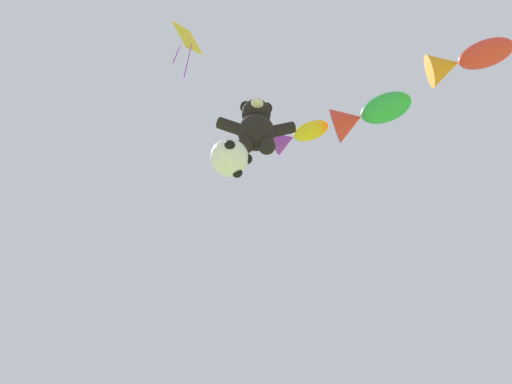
% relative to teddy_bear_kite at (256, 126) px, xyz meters
% --- Properties ---
extents(teddy_bear_kite, '(2.03, 0.89, 2.06)m').
position_rel_teddy_bear_kite_xyz_m(teddy_bear_kite, '(0.00, 0.00, 0.00)').
color(teddy_bear_kite, black).
extents(soccer_ball_kite, '(0.95, 0.94, 0.87)m').
position_rel_teddy_bear_kite_xyz_m(soccer_ball_kite, '(-0.60, -0.14, -1.52)').
color(soccer_ball_kite, white).
extents(fish_kite_goldfin, '(1.95, 1.52, 0.79)m').
position_rel_teddy_bear_kite_xyz_m(fish_kite_goldfin, '(1.50, 1.85, 2.30)').
color(fish_kite_goldfin, yellow).
extents(fish_kite_emerald, '(2.56, 2.03, 1.14)m').
position_rel_teddy_bear_kite_xyz_m(fish_kite_emerald, '(3.48, 0.75, 2.08)').
color(fish_kite_emerald, green).
extents(fish_kite_crimson, '(2.37, 1.73, 0.98)m').
position_rel_teddy_bear_kite_xyz_m(fish_kite_crimson, '(5.74, -1.18, 2.11)').
color(fish_kite_crimson, red).
extents(diamond_kite, '(1.03, 1.14, 3.25)m').
position_rel_teddy_bear_kite_xyz_m(diamond_kite, '(-2.37, 0.11, 5.03)').
color(diamond_kite, yellow).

